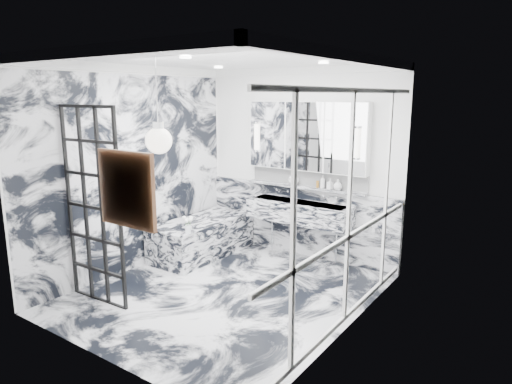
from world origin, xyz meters
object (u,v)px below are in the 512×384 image
Objects in this scene: trough_sink at (299,212)px; bathtub at (202,237)px; mirror_cabinet at (307,136)px; crittall_door at (93,207)px.

bathtub is at bearing -153.52° from trough_sink.
mirror_cabinet is 2.20m from bathtub.
crittall_door is 1.20× the size of mirror_cabinet.
crittall_door is 2.12m from bathtub.
crittall_door is 2.90m from trough_sink.
mirror_cabinet is (-0.00, 0.17, 1.09)m from trough_sink.
trough_sink is at bearing 26.48° from bathtub.
trough_sink is 1.55m from bathtub.
trough_sink reaches higher than bathtub.
crittall_door is at bearing -87.78° from bathtub.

